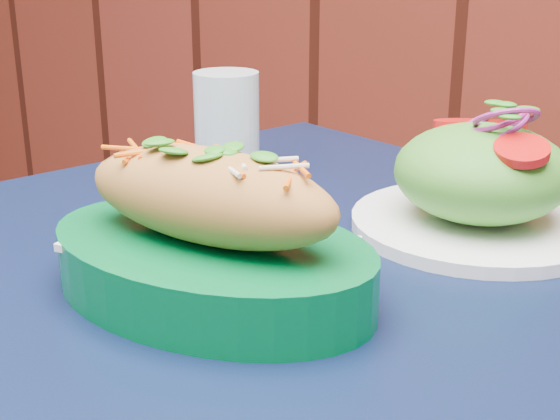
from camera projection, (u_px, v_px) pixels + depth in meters
The scene contains 4 objects.
cafe_table at pixel (268, 376), 0.65m from camera, with size 1.00×1.00×0.75m.
banh_mi_basket at pixel (210, 238), 0.58m from camera, with size 0.27×0.18×0.12m.
salad_plate at pixel (481, 182), 0.71m from camera, with size 0.23×0.23×0.12m.
water_glass at pixel (227, 125), 0.88m from camera, with size 0.07×0.07×0.12m, color silver.
Camera 1 is at (0.25, 1.18, 1.01)m, focal length 50.00 mm.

